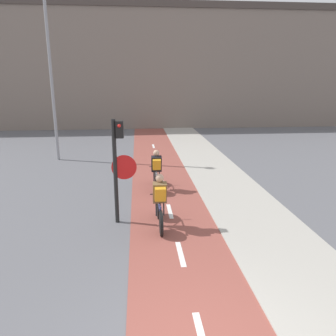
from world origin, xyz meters
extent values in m
cube|color=white|center=(0.00, 3.00, 0.02)|extent=(0.12, 1.10, 0.00)
cube|color=white|center=(0.00, 5.50, 0.02)|extent=(0.12, 1.10, 0.00)
cube|color=white|center=(0.00, 8.00, 0.02)|extent=(0.12, 1.10, 0.00)
cube|color=white|center=(0.00, 10.50, 0.02)|extent=(0.12, 1.10, 0.00)
cube|color=white|center=(0.00, 13.00, 0.02)|extent=(0.12, 1.10, 0.00)
cube|color=white|center=(0.00, 15.50, 0.02)|extent=(0.12, 1.10, 0.00)
cube|color=slate|center=(0.00, 25.32, 4.53)|extent=(60.00, 5.00, 9.05)
cube|color=#473D38|center=(0.00, 25.32, 9.30)|extent=(60.00, 5.20, 0.50)
cylinder|color=black|center=(-1.52, 4.91, 1.43)|extent=(0.11, 0.11, 2.86)
cube|color=black|center=(-1.37, 4.91, 2.59)|extent=(0.20, 0.20, 0.44)
sphere|color=red|center=(-1.37, 4.80, 2.70)|extent=(0.09, 0.09, 0.09)
cone|color=red|center=(-1.29, 4.91, 1.57)|extent=(0.67, 0.01, 0.67)
cone|color=silver|center=(-1.29, 4.91, 1.57)|extent=(0.60, 0.02, 0.60)
cylinder|color=gray|center=(-4.85, 12.63, 3.68)|extent=(0.14, 0.14, 7.36)
cylinder|color=black|center=(-0.37, 4.01, 0.32)|extent=(0.07, 0.64, 0.64)
cylinder|color=black|center=(-0.37, 5.08, 0.32)|extent=(0.07, 0.64, 0.64)
cylinder|color=navy|center=(-0.37, 4.75, 0.49)|extent=(0.04, 0.68, 0.40)
cylinder|color=navy|center=(-0.37, 4.25, 0.51)|extent=(0.04, 0.35, 0.43)
cylinder|color=navy|center=(-0.37, 4.59, 0.69)|extent=(0.04, 0.99, 0.07)
cylinder|color=navy|center=(-0.37, 4.21, 0.31)|extent=(0.04, 0.41, 0.05)
cylinder|color=black|center=(-0.37, 5.08, 0.73)|extent=(0.46, 0.03, 0.03)
cube|color=brown|center=(-0.37, 4.47, 0.99)|extent=(0.36, 0.31, 0.59)
sphere|color=tan|center=(-0.37, 4.51, 1.37)|extent=(0.22, 0.22, 0.22)
cylinder|color=#232328|center=(-0.47, 4.43, 0.56)|extent=(0.04, 0.07, 0.41)
cylinder|color=#232328|center=(-0.27, 4.43, 0.56)|extent=(0.04, 0.07, 0.41)
cube|color=orange|center=(-0.37, 4.29, 1.01)|extent=(0.28, 0.23, 0.39)
cylinder|color=black|center=(-0.27, 7.14, 0.31)|extent=(0.07, 0.62, 0.62)
cylinder|color=black|center=(-0.27, 8.19, 0.31)|extent=(0.07, 0.62, 0.62)
cylinder|color=slate|center=(-0.27, 7.86, 0.47)|extent=(0.04, 0.67, 0.39)
cylinder|color=slate|center=(-0.27, 7.38, 0.49)|extent=(0.04, 0.35, 0.41)
cylinder|color=slate|center=(-0.27, 7.71, 0.67)|extent=(0.04, 0.97, 0.07)
cylinder|color=slate|center=(-0.27, 7.34, 0.30)|extent=(0.04, 0.40, 0.05)
cylinder|color=black|center=(-0.27, 8.19, 0.70)|extent=(0.46, 0.03, 0.03)
cube|color=black|center=(-0.27, 7.59, 0.96)|extent=(0.36, 0.31, 0.59)
sphere|color=tan|center=(-0.27, 7.63, 1.34)|extent=(0.22, 0.22, 0.22)
cylinder|color=#232328|center=(-0.37, 7.55, 0.54)|extent=(0.04, 0.07, 0.39)
cylinder|color=#232328|center=(-0.17, 7.55, 0.54)|extent=(0.04, 0.07, 0.39)
cube|color=orange|center=(-0.27, 7.41, 0.98)|extent=(0.28, 0.23, 0.39)
camera|label=1|loc=(-0.90, -3.59, 3.82)|focal=35.00mm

